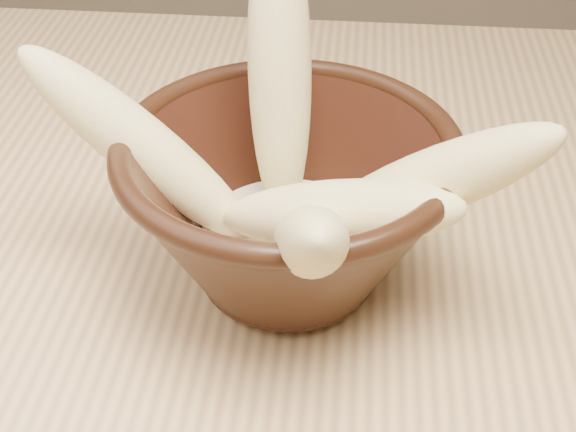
% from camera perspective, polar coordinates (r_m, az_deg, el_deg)
% --- Properties ---
extents(table, '(1.20, 0.80, 0.75)m').
position_cam_1_polar(table, '(0.71, -5.07, -5.37)').
color(table, '#D9AE77').
rests_on(table, ground).
extents(bowl, '(0.23, 0.23, 0.13)m').
position_cam_1_polar(bowl, '(0.55, 0.00, 0.89)').
color(bowl, black).
rests_on(bowl, table).
extents(milk_puddle, '(0.13, 0.13, 0.02)m').
position_cam_1_polar(milk_puddle, '(0.57, 0.00, -1.62)').
color(milk_puddle, beige).
rests_on(milk_puddle, bowl).
extents(banana_upright, '(0.06, 0.10, 0.22)m').
position_cam_1_polar(banana_upright, '(0.55, -0.59, 10.23)').
color(banana_upright, '#D2C17C').
rests_on(banana_upright, bowl).
extents(banana_left, '(0.18, 0.07, 0.16)m').
position_cam_1_polar(banana_left, '(0.55, -10.38, 4.86)').
color(banana_left, '#D2C17C').
rests_on(banana_left, bowl).
extents(banana_right, '(0.18, 0.11, 0.16)m').
position_cam_1_polar(banana_right, '(0.52, 9.64, 2.12)').
color(banana_right, '#D2C17C').
rests_on(banana_right, bowl).
extents(banana_across, '(0.18, 0.09, 0.09)m').
position_cam_1_polar(banana_across, '(0.51, 3.51, 0.20)').
color(banana_across, '#D2C17C').
rests_on(banana_across, bowl).
extents(banana_front, '(0.06, 0.17, 0.15)m').
position_cam_1_polar(banana_front, '(0.47, 1.57, -1.89)').
color(banana_front, '#D2C17C').
rests_on(banana_front, bowl).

